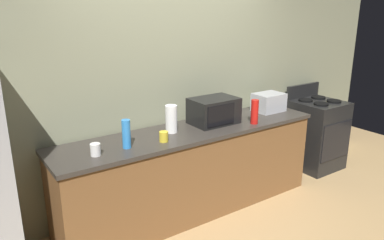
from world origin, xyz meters
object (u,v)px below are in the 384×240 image
at_px(stove_range, 316,134).
at_px(microwave, 214,111).
at_px(paper_towel_roll, 171,119).
at_px(toaster_oven, 269,102).
at_px(bottle_spray_cleaner, 126,134).
at_px(bottle_hot_sauce, 255,112).
at_px(mug_yellow, 164,137).
at_px(mug_white, 95,150).

distance_m(stove_range, microwave, 1.79).
bearing_deg(paper_towel_roll, toaster_oven, 0.43).
height_order(stove_range, bottle_spray_cleaner, bottle_spray_cleaner).
distance_m(microwave, bottle_spray_cleaner, 1.07).
distance_m(bottle_hot_sauce, mug_yellow, 1.06).
relative_size(paper_towel_roll, bottle_hot_sauce, 1.05).
distance_m(toaster_oven, mug_yellow, 1.55).
distance_m(toaster_oven, bottle_spray_cleaner, 1.88).
xyz_separation_m(paper_towel_roll, bottle_spray_cleaner, (-0.54, -0.14, -0.01)).
distance_m(microwave, toaster_oven, 0.82).
relative_size(paper_towel_roll, mug_yellow, 2.84).
relative_size(microwave, mug_yellow, 5.06).
distance_m(stove_range, bottle_hot_sauce, 1.48).
xyz_separation_m(bottle_spray_cleaner, mug_yellow, (0.34, -0.05, -0.08)).
relative_size(bottle_hot_sauce, bottle_spray_cleaner, 1.01).
bearing_deg(bottle_spray_cleaner, mug_white, -177.37).
bearing_deg(paper_towel_roll, bottle_spray_cleaner, -165.50).
bearing_deg(mug_yellow, paper_towel_roll, 43.39).
relative_size(stove_range, mug_white, 10.49).
bearing_deg(toaster_oven, bottle_spray_cleaner, -175.44).
height_order(toaster_oven, mug_yellow, toaster_oven).
distance_m(microwave, bottle_hot_sauce, 0.43).
bearing_deg(bottle_hot_sauce, mug_white, 176.55).
xyz_separation_m(stove_range, toaster_oven, (-0.87, 0.06, 0.54)).
xyz_separation_m(stove_range, microwave, (-1.69, 0.05, 0.57)).
xyz_separation_m(stove_range, bottle_spray_cleaner, (-2.75, -0.09, 0.57)).
relative_size(toaster_oven, mug_white, 3.30).
relative_size(toaster_oven, bottle_hot_sauce, 1.33).
height_order(microwave, mug_yellow, microwave).
xyz_separation_m(paper_towel_roll, mug_white, (-0.83, -0.15, -0.08)).
distance_m(toaster_oven, bottle_hot_sauce, 0.55).
relative_size(stove_range, microwave, 2.25).
xyz_separation_m(microwave, bottle_hot_sauce, (0.34, -0.25, -0.01)).
relative_size(stove_range, paper_towel_roll, 4.00).
bearing_deg(bottle_spray_cleaner, stove_range, 1.86).
xyz_separation_m(microwave, paper_towel_roll, (-0.52, 0.00, 0.00)).
bearing_deg(mug_yellow, stove_range, 3.21).
bearing_deg(bottle_hot_sauce, stove_range, 8.61).
height_order(microwave, mug_white, microwave).
distance_m(bottle_hot_sauce, mug_white, 1.69).
distance_m(microwave, mug_yellow, 0.74).
bearing_deg(toaster_oven, paper_towel_roll, -179.57).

